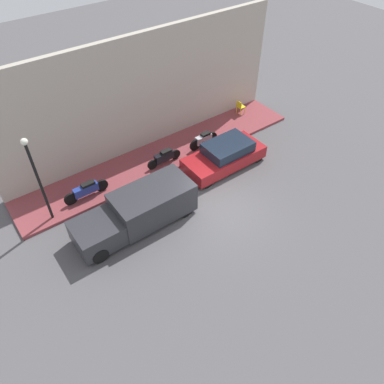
{
  "coord_description": "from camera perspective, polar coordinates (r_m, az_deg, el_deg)",
  "views": [
    {
      "loc": [
        -8.65,
        8.0,
        12.32
      ],
      "look_at": [
        1.24,
        0.73,
        0.6
      ],
      "focal_mm": 35.0,
      "sensor_mm": 36.0,
      "label": 1
    }
  ],
  "objects": [
    {
      "name": "streetlamp",
      "position": [
        15.95,
        -22.68,
        2.71
      ],
      "size": [
        0.28,
        0.28,
        4.21
      ],
      "color": "black",
      "rests_on": "sidewalk"
    },
    {
      "name": "ground_plane",
      "position": [
        17.05,
        4.46,
        -2.77
      ],
      "size": [
        60.0,
        60.0,
        0.0
      ],
      "primitive_type": "plane",
      "color": "#514F51"
    },
    {
      "name": "motorcycle_blue",
      "position": [
        17.77,
        -15.81,
        0.31
      ],
      "size": [
        0.3,
        2.15,
        0.8
      ],
      "color": "navy",
      "rests_on": "sidewalk"
    },
    {
      "name": "sidewalk",
      "position": [
        19.89,
        -4.44,
        5.52
      ],
      "size": [
        2.57,
        15.64,
        0.14
      ],
      "color": "brown",
      "rests_on": "ground_plane"
    },
    {
      "name": "scooter_silver",
      "position": [
        20.15,
        1.79,
        8.02
      ],
      "size": [
        0.3,
        1.78,
        0.8
      ],
      "color": "#B7B7BF",
      "rests_on": "sidewalk"
    },
    {
      "name": "delivery_van",
      "position": [
        15.99,
        -8.45,
        -2.9
      ],
      "size": [
        1.86,
        5.32,
        1.6
      ],
      "color": "#2D2D33",
      "rests_on": "ground_plane"
    },
    {
      "name": "cafe_chair",
      "position": [
        23.03,
        7.36,
        12.81
      ],
      "size": [
        0.4,
        0.4,
        0.84
      ],
      "color": "yellow",
      "rests_on": "sidewalk"
    },
    {
      "name": "motorcycle_black",
      "position": [
        19.02,
        -4.25,
        5.35
      ],
      "size": [
        0.3,
        1.94,
        0.78
      ],
      "color": "black",
      "rests_on": "sidewalk"
    },
    {
      "name": "parked_car",
      "position": [
        19.02,
        5.03,
        5.6
      ],
      "size": [
        1.81,
        4.24,
        1.34
      ],
      "color": "maroon",
      "rests_on": "ground_plane"
    },
    {
      "name": "building_facade",
      "position": [
        19.31,
        -7.32,
        14.56
      ],
      "size": [
        0.3,
        15.64,
        6.06
      ],
      "color": "#B2A899",
      "rests_on": "ground_plane"
    }
  ]
}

